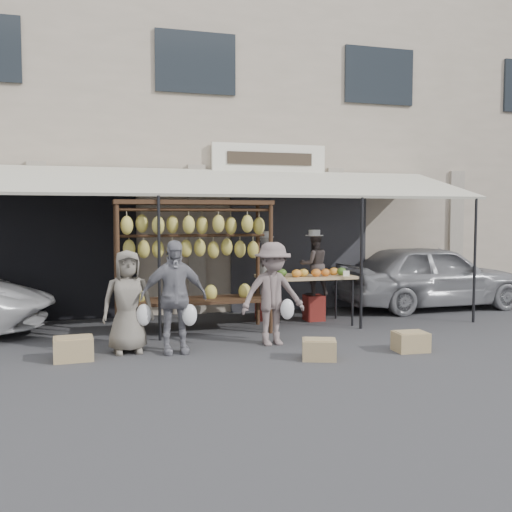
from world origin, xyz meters
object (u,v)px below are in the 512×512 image
at_px(customer_mid, 174,297).
at_px(customer_right, 273,294).
at_px(vendor_left, 265,266).
at_px(sedan, 431,276).
at_px(produce_table, 306,277).
at_px(customer_left, 128,302).
at_px(crate_near_a, 319,350).
at_px(crate_far, 73,349).
at_px(banana_rack, 193,240).
at_px(vendor_right, 314,265).
at_px(crate_near_b, 411,342).

height_order(customer_mid, customer_right, customer_mid).
xyz_separation_m(vendor_left, sedan, (3.83, 0.39, -0.33)).
distance_m(produce_table, customer_mid, 3.00).
relative_size(customer_left, customer_mid, 0.91).
distance_m(crate_near_a, crate_far, 3.38).
bearing_deg(crate_near_a, customer_mid, 153.90).
xyz_separation_m(banana_rack, vendor_right, (2.39, 0.56, -0.51)).
bearing_deg(crate_far, produce_table, 21.26).
bearing_deg(banana_rack, sedan, 13.20).
xyz_separation_m(banana_rack, produce_table, (2.09, 0.20, -0.69)).
bearing_deg(crate_near_a, vendor_right, 70.02).
bearing_deg(customer_mid, vendor_left, 45.25).
bearing_deg(sedan, customer_right, 118.39).
relative_size(banana_rack, produce_table, 1.53).
xyz_separation_m(vendor_left, vendor_right, (0.88, -0.30, 0.04)).
xyz_separation_m(banana_rack, customer_mid, (-0.51, -1.31, -0.75)).
distance_m(vendor_right, customer_right, 2.24).
bearing_deg(crate_far, crate_near_b, -9.41).
xyz_separation_m(crate_near_a, crate_far, (-3.27, 0.87, 0.02)).
height_order(vendor_right, customer_left, vendor_right).
bearing_deg(sedan, customer_left, 108.91).
bearing_deg(vendor_right, crate_near_a, 72.13).
distance_m(produce_table, crate_near_a, 2.63).
distance_m(vendor_left, crate_near_a, 3.22).
bearing_deg(vendor_right, customer_mid, 34.96).
distance_m(vendor_right, customer_left, 3.92).
relative_size(customer_mid, sedan, 0.40).
height_order(vendor_right, crate_far, vendor_right).
bearing_deg(sedan, vendor_right, 102.06).
bearing_deg(customer_left, crate_near_b, -18.67).
bearing_deg(vendor_left, crate_near_b, 124.33).
xyz_separation_m(produce_table, customer_right, (-1.07, -1.39, -0.09)).
distance_m(customer_mid, customer_right, 1.53).
bearing_deg(crate_near_b, banana_rack, 143.08).
relative_size(vendor_left, sedan, 0.29).
height_order(vendor_left, customer_left, vendor_left).
height_order(customer_right, crate_near_b, customer_right).
bearing_deg(produce_table, crate_near_b, -72.12).
relative_size(crate_near_a, crate_far, 0.88).
bearing_deg(crate_far, customer_left, 17.96).
relative_size(customer_right, crate_near_a, 3.44).
relative_size(customer_left, sedan, 0.36).
distance_m(vendor_right, customer_mid, 3.45).
xyz_separation_m(banana_rack, crate_near_a, (1.37, -2.23, -1.43)).
distance_m(banana_rack, customer_left, 1.79).
relative_size(produce_table, vendor_right, 1.46).
distance_m(customer_right, sedan, 4.96).
bearing_deg(crate_far, sedan, 19.80).
bearing_deg(crate_far, customer_right, 3.20).
distance_m(vendor_left, sedan, 3.86).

